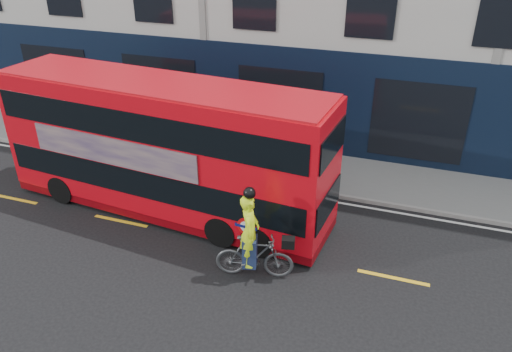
% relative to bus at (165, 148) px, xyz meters
% --- Properties ---
extents(ground, '(120.00, 120.00, 0.00)m').
position_rel_bus_xyz_m(ground, '(-1.08, -2.63, -2.10)').
color(ground, black).
rests_on(ground, ground).
extents(pavement, '(60.00, 3.00, 0.12)m').
position_rel_bus_xyz_m(pavement, '(-1.08, 3.87, -2.04)').
color(pavement, gray).
rests_on(pavement, ground).
extents(kerb, '(60.00, 0.12, 0.13)m').
position_rel_bus_xyz_m(kerb, '(-1.08, 2.37, -2.03)').
color(kerb, gray).
rests_on(kerb, ground).
extents(road_edge_line, '(58.00, 0.10, 0.01)m').
position_rel_bus_xyz_m(road_edge_line, '(-1.08, 2.07, -2.09)').
color(road_edge_line, silver).
rests_on(road_edge_line, ground).
extents(lane_dashes, '(58.00, 0.12, 0.01)m').
position_rel_bus_xyz_m(lane_dashes, '(-1.08, -1.13, -2.09)').
color(lane_dashes, yellow).
rests_on(lane_dashes, ground).
extents(bus, '(10.32, 3.19, 4.09)m').
position_rel_bus_xyz_m(bus, '(0.00, 0.00, 0.00)').
color(bus, red).
rests_on(bus, ground).
extents(cyclist, '(2.06, 0.99, 2.58)m').
position_rel_bus_xyz_m(cyclist, '(3.51, -2.20, -1.23)').
color(cyclist, '#4D4F52').
rests_on(cyclist, ground).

